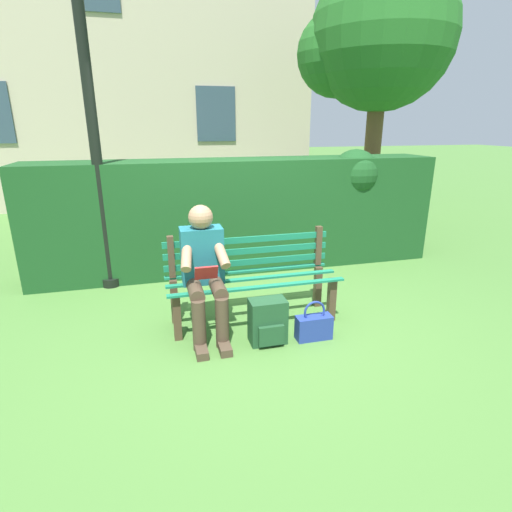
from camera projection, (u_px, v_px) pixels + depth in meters
The scene contains 9 objects.
ground at pixel (253, 321), 4.01m from camera, with size 60.00×60.00×0.00m, color #477533.
park_bench at pixel (251, 276), 3.95m from camera, with size 1.66×0.51×0.87m.
person_seated at pixel (204, 268), 3.61m from camera, with size 0.44×0.73×1.19m.
hedge_backdrop at pixel (242, 212), 5.35m from camera, with size 5.28×0.79×1.55m.
tree at pixel (374, 41), 6.97m from camera, with size 2.61×2.49×4.55m.
building_facade at pixel (107, 43), 9.63m from camera, with size 9.35×3.15×7.44m.
backpack at pixel (268, 322), 3.56m from camera, with size 0.32×0.27×0.41m.
handbag at pixel (314, 326), 3.64m from camera, with size 0.33×0.13×0.37m.
lamp_post at pixel (91, 111), 4.27m from camera, with size 0.25×0.25×3.58m.
Camera 1 is at (0.89, 3.50, 1.86)m, focal length 28.27 mm.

